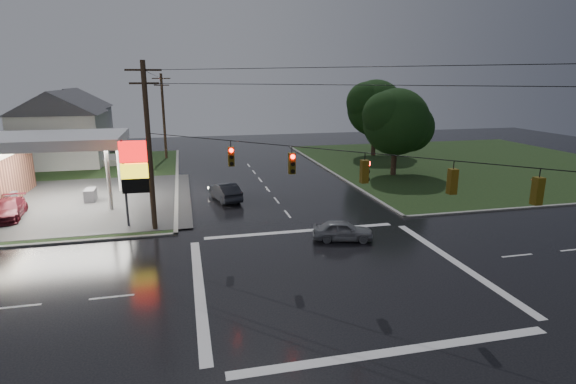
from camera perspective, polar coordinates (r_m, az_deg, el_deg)
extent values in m
plane|color=black|center=(23.88, 6.07, -10.33)|extent=(120.00, 120.00, 0.00)
cube|color=black|center=(58.03, 22.13, 3.39)|extent=(36.00, 36.00, 0.08)
cube|color=#2D2D2D|center=(41.63, -30.48, -1.40)|extent=(26.00, 18.00, 0.02)
cylinder|color=silver|center=(36.64, -21.81, 1.55)|extent=(0.30, 0.30, 5.00)
cylinder|color=silver|center=(42.47, -20.70, 3.28)|extent=(0.30, 0.30, 5.00)
cube|color=silver|center=(40.16, -28.66, 5.78)|extent=(12.00, 8.00, 0.80)
cube|color=white|center=(40.21, -28.59, 5.19)|extent=(11.40, 7.40, 0.04)
cube|color=#59595E|center=(41.84, -31.86, -0.86)|extent=(0.80, 1.60, 1.10)
cube|color=#59595E|center=(40.29, -23.78, -0.42)|extent=(0.80, 1.60, 1.10)
cylinder|color=#59595E|center=(31.94, -20.00, 0.90)|extent=(0.16, 0.16, 6.00)
cylinder|color=#59595E|center=(31.79, -17.14, 1.06)|extent=(0.16, 0.16, 6.00)
cube|color=red|center=(31.45, -18.89, 4.88)|extent=(2.00, 0.35, 1.40)
cube|color=yellow|center=(31.67, -18.70, 2.56)|extent=(2.00, 0.35, 1.00)
cube|color=black|center=(31.88, -18.56, 0.80)|extent=(2.00, 0.35, 1.00)
cylinder|color=#382619|center=(30.34, -17.21, 5.27)|extent=(0.32, 0.32, 11.00)
cube|color=#382619|center=(30.02, -17.92, 14.53)|extent=(2.20, 0.12, 0.12)
cube|color=#382619|center=(30.02, -17.80, 13.01)|extent=(1.80, 0.12, 0.12)
cylinder|color=#382619|center=(58.67, -15.50, 9.17)|extent=(0.32, 0.32, 10.50)
cube|color=#382619|center=(58.48, -15.81, 13.71)|extent=(2.20, 0.12, 0.12)
cube|color=#382619|center=(58.49, -15.76, 12.93)|extent=(1.80, 0.12, 0.12)
cube|color=#59470C|center=(25.69, -7.24, 4.50)|extent=(0.34, 0.34, 1.10)
cylinder|color=#FF0C07|center=(25.43, -7.22, 5.27)|extent=(0.22, 0.08, 0.22)
cube|color=#59470C|center=(23.40, 0.49, 3.66)|extent=(0.34, 0.34, 1.10)
cylinder|color=#FF0C07|center=(23.14, 0.61, 4.50)|extent=(0.22, 0.08, 0.22)
cube|color=#59470C|center=(21.63, 9.67, 2.58)|extent=(0.34, 0.34, 1.10)
cylinder|color=#FF0C07|center=(21.63, 10.20, 3.59)|extent=(0.08, 0.22, 0.22)
cube|color=#59470C|center=(20.50, 20.14, 1.27)|extent=(0.34, 0.34, 1.10)
cylinder|color=#FF0C07|center=(20.59, 19.93, 2.42)|extent=(0.22, 0.08, 0.22)
cube|color=#59470C|center=(20.14, 29.11, 0.10)|extent=(0.34, 0.34, 1.10)
cylinder|color=#FF0C07|center=(20.21, 28.86, 1.28)|extent=(0.22, 0.08, 0.22)
cube|color=silver|center=(58.47, -26.79, 5.93)|extent=(9.00, 8.00, 6.00)
cube|color=gray|center=(57.84, -21.40, 3.79)|extent=(1.60, 4.80, 0.80)
cube|color=silver|center=(70.33, -25.41, 7.23)|extent=(9.00, 8.00, 6.00)
cube|color=gray|center=(69.73, -20.92, 5.46)|extent=(1.60, 4.80, 0.80)
cylinder|color=black|center=(48.09, 13.35, 5.02)|extent=(0.56, 0.56, 5.04)
sphere|color=black|center=(47.72, 13.56, 8.65)|extent=(6.80, 6.80, 6.80)
sphere|color=black|center=(48.82, 15.16, 7.92)|extent=(5.10, 5.10, 5.10)
sphere|color=black|center=(46.70, 12.32, 9.49)|extent=(4.76, 4.76, 4.76)
cylinder|color=black|center=(60.07, 10.86, 7.19)|extent=(0.56, 0.56, 5.60)
sphere|color=black|center=(59.77, 11.01, 10.42)|extent=(7.20, 7.20, 7.20)
sphere|color=black|center=(60.84, 12.44, 9.75)|extent=(5.40, 5.40, 5.40)
sphere|color=black|center=(58.78, 9.91, 11.19)|extent=(5.04, 5.04, 5.04)
imported|color=#21242A|center=(37.78, -8.01, 0.07)|extent=(2.58, 4.78, 1.49)
imported|color=gray|center=(28.46, 6.95, -4.85)|extent=(4.02, 2.41, 1.28)
imported|color=maroon|center=(38.30, -32.02, -1.88)|extent=(2.48, 5.01, 1.40)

